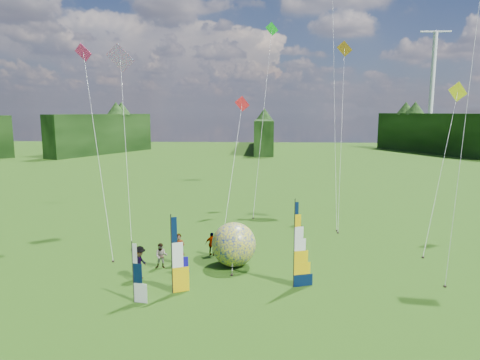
# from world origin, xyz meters

# --- Properties ---
(ground) EXTENTS (220.00, 220.00, 0.00)m
(ground) POSITION_xyz_m (0.00, 0.00, 0.00)
(ground) COLOR #214912
(ground) RESTS_ON ground
(treeline_ring) EXTENTS (210.00, 210.00, 8.00)m
(treeline_ring) POSITION_xyz_m (0.00, 0.00, 4.00)
(treeline_ring) COLOR #2A511A
(treeline_ring) RESTS_ON ground
(turbine_right) EXTENTS (8.00, 1.20, 30.00)m
(turbine_right) POSITION_xyz_m (45.00, 102.00, 15.00)
(turbine_right) COLOR silver
(turbine_right) RESTS_ON ground
(feather_banner_main) EXTENTS (1.21, 0.48, 4.56)m
(feather_banner_main) POSITION_xyz_m (1.86, 2.95, 2.28)
(feather_banner_main) COLOR #061635
(feather_banner_main) RESTS_ON ground
(side_banner_left) EXTENTS (1.03, 0.54, 3.96)m
(side_banner_left) POSITION_xyz_m (-4.29, 1.84, 1.98)
(side_banner_left) COLOR #E2B305
(side_banner_left) RESTS_ON ground
(side_banner_far) EXTENTS (0.89, 0.24, 2.95)m
(side_banner_far) POSITION_xyz_m (-5.93, 0.72, 1.47)
(side_banner_far) COLOR white
(side_banner_far) RESTS_ON ground
(bol_inflatable) EXTENTS (2.90, 2.90, 2.63)m
(bol_inflatable) POSITION_xyz_m (-1.48, 5.95, 1.32)
(bol_inflatable) COLOR navy
(bol_inflatable) RESTS_ON ground
(spectator_a) EXTENTS (0.71, 0.49, 1.89)m
(spectator_a) POSITION_xyz_m (-4.78, 5.98, 0.95)
(spectator_a) COLOR #66594C
(spectator_a) RESTS_ON ground
(spectator_b) EXTENTS (0.75, 0.41, 1.50)m
(spectator_b) POSITION_xyz_m (-5.70, 5.29, 0.75)
(spectator_b) COLOR #66594C
(spectator_b) RESTS_ON ground
(spectator_c) EXTENTS (0.65, 1.26, 1.86)m
(spectator_c) POSITION_xyz_m (-6.47, 3.58, 0.93)
(spectator_c) COLOR #66594C
(spectator_c) RESTS_ON ground
(spectator_d) EXTENTS (0.94, 0.53, 1.50)m
(spectator_d) POSITION_xyz_m (-3.01, 7.68, 0.75)
(spectator_d) COLOR #66594C
(spectator_d) RESTS_ON ground
(camp_chair) EXTENTS (0.81, 0.81, 1.11)m
(camp_chair) POSITION_xyz_m (-4.12, 3.88, 0.56)
(camp_chair) COLOR #0C0767
(camp_chair) RESTS_ON ground
(kite_whale) EXTENTS (6.89, 16.47, 23.53)m
(kite_whale) POSITION_xyz_m (6.31, 20.28, 11.77)
(kite_whale) COLOR black
(kite_whale) RESTS_ON ground
(kite_rainbow_delta) EXTENTS (8.37, 12.15, 15.10)m
(kite_rainbow_delta) POSITION_xyz_m (-9.82, 12.12, 7.55)
(kite_rainbow_delta) COLOR red
(kite_rainbow_delta) RESTS_ON ground
(kite_parafoil) EXTENTS (9.65, 11.45, 20.03)m
(kite_parafoil) POSITION_xyz_m (11.56, 6.57, 10.01)
(kite_parafoil) COLOR red
(kite_parafoil) RESTS_ON ground
(small_kite_red) EXTENTS (7.39, 11.53, 10.97)m
(small_kite_red) POSITION_xyz_m (-2.26, 16.43, 5.48)
(small_kite_red) COLOR red
(small_kite_red) RESTS_ON ground
(small_kite_orange) EXTENTS (4.32, 10.77, 15.77)m
(small_kite_orange) POSITION_xyz_m (6.58, 17.39, 7.89)
(small_kite_orange) COLOR orange
(small_kite_orange) RESTS_ON ground
(small_kite_yellow) EXTENTS (8.19, 10.52, 11.80)m
(small_kite_yellow) POSITION_xyz_m (12.47, 11.54, 5.90)
(small_kite_yellow) COLOR #FFF312
(small_kite_yellow) RESTS_ON ground
(small_kite_pink) EXTENTS (6.73, 8.99, 14.33)m
(small_kite_pink) POSITION_xyz_m (-10.81, 9.28, 7.17)
(small_kite_pink) COLOR #FF2A78
(small_kite_pink) RESTS_ON ground
(small_kite_green) EXTENTS (5.94, 12.44, 18.51)m
(small_kite_green) POSITION_xyz_m (0.10, 22.20, 9.26)
(small_kite_green) COLOR #10CF24
(small_kite_green) RESTS_ON ground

